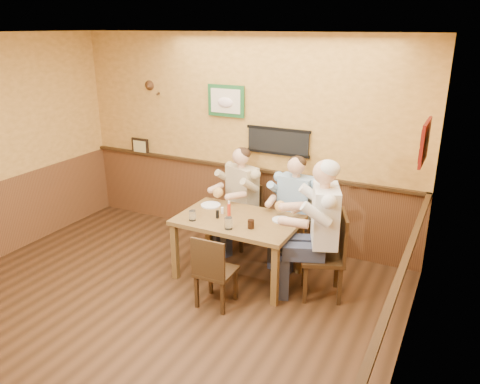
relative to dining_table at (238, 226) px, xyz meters
The scene contains 17 objects.
room 1.66m from the dining_table, 107.02° to the right, with size 5.02×5.03×2.81m.
dining_table is the anchor object (origin of this frame).
chair_back_left 0.87m from the dining_table, 113.23° to the left, with size 0.40×0.40×0.87m, color #382411, non-canonical shape.
chair_back_right 0.87m from the dining_table, 58.33° to the left, with size 0.40×0.40×0.87m, color #382411, non-canonical shape.
chair_right_end 1.04m from the dining_table, ahead, with size 0.46×0.46×0.99m, color #382411, non-canonical shape.
chair_near_side 0.70m from the dining_table, 84.00° to the right, with size 0.38×0.38×0.83m, color #382411, non-canonical shape.
diner_tan_shirt 0.84m from the dining_table, 113.23° to the left, with size 0.57×0.57×1.24m, color #CFB98E, non-canonical shape.
diner_blue_polo 0.85m from the dining_table, 58.33° to the left, with size 0.57×0.57×1.24m, color #86AACA, non-canonical shape.
diner_white_elder 1.03m from the dining_table, ahead, with size 0.65×0.65×1.41m, color silver, non-canonical shape.
water_glass_left 0.55m from the dining_table, 146.93° to the right, with size 0.08×0.08×0.12m, color white.
water_glass_mid 0.35m from the dining_table, 82.48° to the right, with size 0.09×0.09×0.13m, color white.
cola_tumbler 0.35m from the dining_table, 36.25° to the right, with size 0.07×0.07×0.10m, color black.
hot_sauce_bottle 0.22m from the dining_table, 167.81° to the left, with size 0.04×0.04×0.17m, color red.
salt_shaker 0.27m from the dining_table, 169.77° to the left, with size 0.03×0.03×0.08m, color white.
pepper_shaker 0.28m from the dining_table, 155.26° to the right, with size 0.04×0.04×0.09m, color black.
plate_far_left 0.54m from the dining_table, 157.00° to the left, with size 0.25×0.25×0.02m, color white.
plate_far_right 0.51m from the dining_table, 19.83° to the left, with size 0.22×0.22×0.01m, color silver.
Camera 1 is at (2.80, -3.06, 2.87)m, focal length 35.00 mm.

